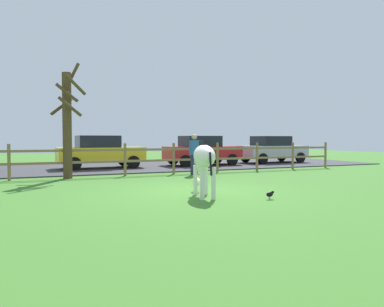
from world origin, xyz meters
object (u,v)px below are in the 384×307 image
Objects in this scene: zebra at (203,160)px; parked_car_silver at (272,149)px; parked_car_red at (202,150)px; parked_car_yellow at (100,152)px; crow_on_grass at (270,194)px; visitor_near_fence at (194,152)px; bare_tree at (67,121)px.

parked_car_silver reaches higher than zebra.
zebra is 0.48× the size of parked_car_red.
parked_car_yellow is 1.01× the size of parked_car_red.
crow_on_grass is 13.16m from parked_car_silver.
visitor_near_fence is at bearing -147.63° from parked_car_silver.
crow_on_grass is (1.30, -1.02, -0.80)m from zebra.
bare_tree is at bearing -115.70° from parked_car_yellow.
bare_tree is 1.05× the size of parked_car_silver.
zebra is at bearing 141.99° from crow_on_grass.
parked_car_yellow is at bearing 64.30° from bare_tree.
parked_car_yellow and parked_car_red have the same top height.
parked_car_red is 2.45× the size of visitor_near_fence.
visitor_near_fence reaches higher than parked_car_red.
bare_tree is 4.30m from parked_car_yellow.
zebra is 10.34m from parked_car_red.
zebra is at bearing -84.15° from parked_car_yellow.
parked_car_red is at bearing 61.36° from visitor_near_fence.
visitor_near_fence is at bearing 68.48° from zebra.
zebra is at bearing -111.52° from visitor_near_fence.
bare_tree is at bearing 172.17° from visitor_near_fence.
parked_car_silver is (11.80, 3.79, -1.26)m from bare_tree.
crow_on_grass is 0.13× the size of visitor_near_fence.
parked_car_silver is at bearing 53.88° from crow_on_grass.
visitor_near_fence is at bearing -55.44° from parked_car_yellow.
bare_tree is 8.18m from crow_on_grass.
visitor_near_fence reaches higher than parked_car_silver.
crow_on_grass is 0.05× the size of parked_car_red.
parked_car_silver and parked_car_red have the same top height.
visitor_near_fence is (2.03, 5.15, -0.02)m from zebra.
bare_tree is 6.54m from zebra.
parked_car_yellow is 5.30m from visitor_near_fence.
parked_car_yellow is (-2.28, 10.53, 0.72)m from crow_on_grass.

